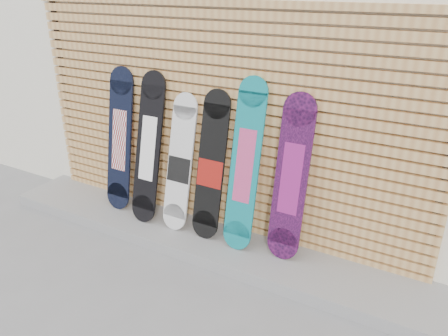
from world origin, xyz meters
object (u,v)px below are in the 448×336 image
Objects in this scene: snowboard_0 at (120,140)px; snowboard_4 at (245,166)px; snowboard_5 at (291,179)px; snowboard_2 at (180,164)px; snowboard_3 at (211,167)px; snowboard_1 at (148,148)px.

snowboard_4 reaches higher than snowboard_0.
snowboard_0 is 1.02× the size of snowboard_5.
snowboard_5 is (1.14, 0.04, 0.08)m from snowboard_2.
snowboard_5 is (0.79, 0.03, 0.04)m from snowboard_3.
snowboard_0 is at bearing 174.17° from snowboard_1.
snowboard_4 is (0.71, 0.00, 0.13)m from snowboard_2.
snowboard_4 is at bearing 0.28° from snowboard_2.
snowboard_3 is (0.72, 0.02, -0.06)m from snowboard_1.
snowboard_0 is 0.79m from snowboard_2.
snowboard_2 is 0.72m from snowboard_4.
snowboard_0 reaches higher than snowboard_5.
snowboard_1 reaches higher than snowboard_5.
snowboard_1 is (0.42, -0.04, -0.00)m from snowboard_0.
snowboard_4 reaches higher than snowboard_2.
snowboard_4 is 1.06× the size of snowboard_5.
snowboard_3 is at bearing 179.30° from snowboard_4.
snowboard_0 is 1.93m from snowboard_5.
snowboard_5 is at bearing 1.90° from snowboard_2.
snowboard_1 is at bearing -177.82° from snowboard_2.
snowboard_1 is 1.07× the size of snowboard_3.
snowboard_1 is 1.13× the size of snowboard_2.
snowboard_0 is 1.14m from snowboard_3.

